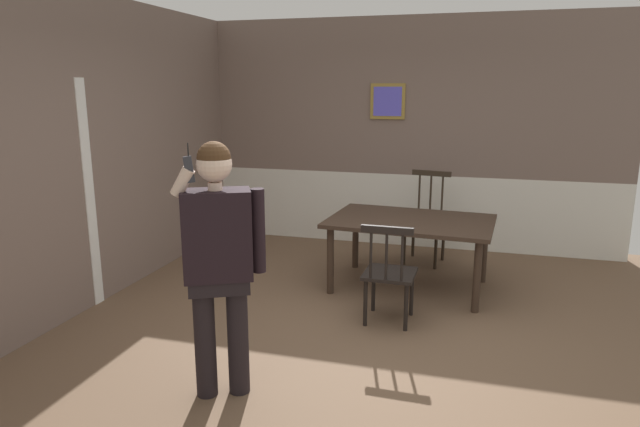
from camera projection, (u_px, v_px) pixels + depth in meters
name	position (u px, v px, depth m)	size (l,w,h in m)	color
ground_plane	(360.00, 338.00, 4.59)	(6.41, 6.41, 0.00)	brown
room_back_partition	(409.00, 139.00, 7.02)	(5.24, 0.17, 2.86)	#756056
room_left_partition	(75.00, 155.00, 4.97)	(0.13, 5.82, 2.86)	#756056
dining_table	(411.00, 227.00, 5.60)	(1.68, 1.19, 0.72)	#38281E
chair_near_window	(389.00, 273.00, 4.80)	(0.44, 0.44, 0.91)	black
chair_by_doorway	(426.00, 221.00, 6.49)	(0.53, 0.53, 1.06)	#2D2319
person_figure	(219.00, 253.00, 3.55)	(0.53, 0.40, 1.70)	black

